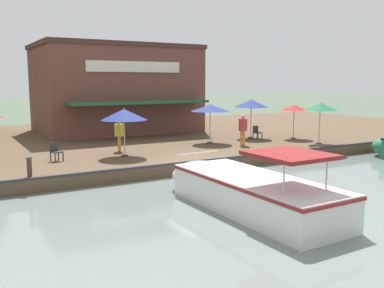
# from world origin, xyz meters

# --- Properties ---
(ground_plane) EXTENTS (220.00, 220.00, 0.00)m
(ground_plane) POSITION_xyz_m (0.00, 0.00, 0.00)
(ground_plane) COLOR #4C5B47
(quay_deck) EXTENTS (22.00, 56.00, 0.60)m
(quay_deck) POSITION_xyz_m (-11.00, 0.00, 0.30)
(quay_deck) COLOR brown
(quay_deck) RESTS_ON ground
(quay_edge_fender) EXTENTS (0.20, 50.40, 0.10)m
(quay_edge_fender) POSITION_xyz_m (-0.10, 0.00, 0.65)
(quay_edge_fender) COLOR #2D2D33
(quay_edge_fender) RESTS_ON quay_deck
(waterfront_restaurant) EXTENTS (9.35, 11.07, 6.22)m
(waterfront_restaurant) POSITION_xyz_m (-13.81, 1.03, 3.71)
(waterfront_restaurant) COLOR brown
(waterfront_restaurant) RESTS_ON quay_deck
(patio_umbrella_back_row) EXTENTS (2.21, 2.21, 2.52)m
(patio_umbrella_back_row) POSITION_xyz_m (-5.69, 7.21, 2.83)
(patio_umbrella_back_row) COLOR #B7B7B7
(patio_umbrella_back_row) RESTS_ON quay_deck
(patio_umbrella_by_entrance) EXTENTS (2.24, 2.24, 2.35)m
(patio_umbrella_by_entrance) POSITION_xyz_m (-3.26, -2.40, 2.64)
(patio_umbrella_by_entrance) COLOR #B7B7B7
(patio_umbrella_by_entrance) RESTS_ON quay_deck
(patio_umbrella_near_quay_edge) EXTENTS (2.29, 2.29, 2.33)m
(patio_umbrella_near_quay_edge) POSITION_xyz_m (-5.04, 3.67, 2.68)
(patio_umbrella_near_quay_edge) COLOR #B7B7B7
(patio_umbrella_near_quay_edge) RESTS_ON quay_deck
(patio_umbrella_mid_patio_right) EXTENTS (1.81, 1.81, 2.19)m
(patio_umbrella_mid_patio_right) POSITION_xyz_m (-4.06, 9.39, 2.57)
(patio_umbrella_mid_patio_right) COLOR #B7B7B7
(patio_umbrella_mid_patio_right) RESTS_ON quay_deck
(patio_umbrella_far_corner) EXTENTS (1.99, 1.99, 2.44)m
(patio_umbrella_far_corner) POSITION_xyz_m (-1.58, 9.09, 2.78)
(patio_umbrella_far_corner) COLOR #B7B7B7
(patio_umbrella_far_corner) RESTS_ON quay_deck
(cafe_chair_far_corner_seat) EXTENTS (0.55, 0.55, 0.85)m
(cafe_chair_far_corner_seat) POSITION_xyz_m (-3.59, -5.63, 1.08)
(cafe_chair_far_corner_seat) COLOR #2D2D33
(cafe_chair_far_corner_seat) RESTS_ON quay_deck
(cafe_chair_mid_patio) EXTENTS (0.46, 0.46, 0.85)m
(cafe_chair_mid_patio) POSITION_xyz_m (-4.90, 7.09, 1.08)
(cafe_chair_mid_patio) COLOR #2D2D33
(cafe_chair_mid_patio) RESTS_ON quay_deck
(person_mid_patio) EXTENTS (0.47, 0.47, 1.65)m
(person_mid_patio) POSITION_xyz_m (-4.85, -2.09, 1.63)
(person_mid_patio) COLOR orange
(person_mid_patio) RESTS_ON quay_deck
(person_at_quay_edge) EXTENTS (0.50, 0.50, 1.76)m
(person_at_quay_edge) POSITION_xyz_m (-3.26, 4.77, 1.71)
(person_at_quay_edge) COLOR orange
(person_at_quay_edge) RESTS_ON quay_deck
(motorboat_second_along) EXTENTS (7.67, 2.50, 2.13)m
(motorboat_second_along) POSITION_xyz_m (5.06, -1.47, 0.70)
(motorboat_second_along) COLOR silver
(motorboat_second_along) RESTS_ON river_water
(mooring_post) EXTENTS (0.22, 0.22, 0.82)m
(mooring_post) POSITION_xyz_m (-0.35, -7.31, 1.02)
(mooring_post) COLOR #473323
(mooring_post) RESTS_ON quay_deck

